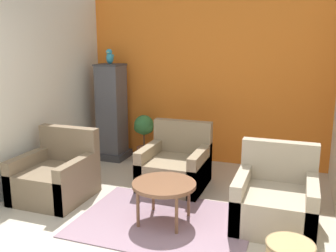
# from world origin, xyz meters

# --- Properties ---
(wall_back_accent) EXTENTS (3.96, 0.06, 2.72)m
(wall_back_accent) POSITION_xyz_m (0.00, 3.50, 1.36)
(wall_back_accent) COLOR orange
(wall_back_accent) RESTS_ON ground_plane
(wall_left) EXTENTS (0.06, 3.47, 2.72)m
(wall_left) POSITION_xyz_m (-1.95, 1.73, 1.36)
(wall_left) COLOR beige
(wall_left) RESTS_ON ground_plane
(area_rug) EXTENTS (1.87, 1.39, 0.01)m
(area_rug) POSITION_xyz_m (0.14, 1.21, 0.01)
(area_rug) COLOR gray
(area_rug) RESTS_ON ground_plane
(coffee_table) EXTENTS (0.69, 0.69, 0.45)m
(coffee_table) POSITION_xyz_m (0.14, 1.21, 0.41)
(coffee_table) COLOR brown
(coffee_table) RESTS_ON ground_plane
(armchair_left) EXTENTS (0.83, 0.85, 0.85)m
(armchair_left) POSITION_xyz_m (-1.37, 1.38, 0.27)
(armchair_left) COLOR #7A664C
(armchair_left) RESTS_ON ground_plane
(armchair_right) EXTENTS (0.83, 0.85, 0.85)m
(armchair_right) POSITION_xyz_m (1.28, 1.57, 0.27)
(armchair_right) COLOR tan
(armchair_right) RESTS_ON ground_plane
(armchair_middle) EXTENTS (0.83, 0.85, 0.85)m
(armchair_middle) POSITION_xyz_m (-0.08, 2.25, 0.27)
(armchair_middle) COLOR #8E7A5B
(armchair_middle) RESTS_ON ground_plane
(birdcage) EXTENTS (0.49, 0.49, 1.57)m
(birdcage) POSITION_xyz_m (-1.47, 3.08, 0.76)
(birdcage) COLOR #353539
(birdcage) RESTS_ON ground_plane
(parrot) EXTENTS (0.11, 0.20, 0.24)m
(parrot) POSITION_xyz_m (-1.47, 3.08, 1.68)
(parrot) COLOR teal
(parrot) RESTS_ON birdcage
(potted_plant) EXTENTS (0.35, 0.32, 0.76)m
(potted_plant) POSITION_xyz_m (-0.92, 3.12, 0.47)
(potted_plant) COLOR brown
(potted_plant) RESTS_ON ground_plane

